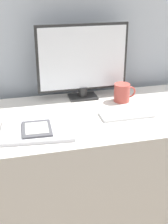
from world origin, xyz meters
The scene contains 7 objects.
wall_back centered at (0.00, 0.58, 1.20)m, with size 3.60×0.05×2.40m.
desk centered at (0.00, 0.17, 0.36)m, with size 1.49×0.65×0.72m.
monitor centered at (0.02, 0.41, 0.94)m, with size 0.52×0.11×0.42m.
keyboard centered at (0.18, 0.11, 0.73)m, with size 0.27×0.11×0.01m.
laptop centered at (-0.29, 0.05, 0.73)m, with size 0.35×0.28×0.02m.
ereader centered at (-0.29, 0.03, 0.74)m, with size 0.14×0.17×0.01m.
coffee_mug centered at (0.22, 0.30, 0.77)m, with size 0.13×0.09×0.10m.
Camera 1 is at (-0.38, -1.25, 1.41)m, focal length 50.00 mm.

